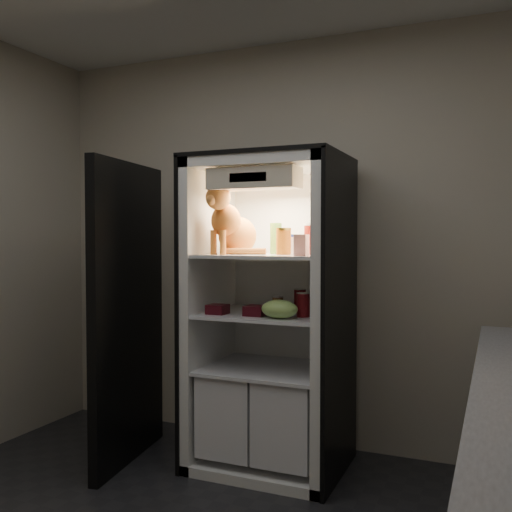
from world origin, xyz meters
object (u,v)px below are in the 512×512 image
at_px(tabby_cat, 232,227).
at_px(soda_can_c, 303,305).
at_px(berry_box_right, 256,311).
at_px(soda_can_a, 300,300).
at_px(pepper_jar, 313,239).
at_px(soda_can_b, 306,305).
at_px(condiment_jar, 278,303).
at_px(refrigerator, 272,335).
at_px(salsa_jar, 284,241).
at_px(berry_box_left, 218,309).
at_px(cream_carton, 301,245).
at_px(parmesan_shaker, 276,238).
at_px(mayo_tub, 287,244).
at_px(grape_bag, 280,309).

bearing_deg(tabby_cat, soda_can_c, 10.43).
bearing_deg(berry_box_right, soda_can_a, 60.77).
bearing_deg(soda_can_a, pepper_jar, -31.71).
height_order(soda_can_b, condiment_jar, soda_can_b).
height_order(refrigerator, soda_can_c, refrigerator).
height_order(salsa_jar, berry_box_left, salsa_jar).
xyz_separation_m(tabby_cat, cream_carton, (0.48, -0.12, -0.11)).
distance_m(condiment_jar, berry_box_right, 0.24).
bearing_deg(berry_box_left, parmesan_shaker, 42.70).
xyz_separation_m(mayo_tub, berry_box_right, (-0.10, -0.25, -0.38)).
height_order(cream_carton, grape_bag, cream_carton).
distance_m(tabby_cat, soda_can_a, 0.61).
height_order(refrigerator, cream_carton, refrigerator).
xyz_separation_m(tabby_cat, soda_can_c, (0.46, -0.02, -0.45)).
distance_m(salsa_jar, pepper_jar, 0.19).
height_order(refrigerator, condiment_jar, refrigerator).
bearing_deg(condiment_jar, salsa_jar, -56.05).
bearing_deg(tabby_cat, cream_carton, -0.88).
relative_size(soda_can_c, condiment_jar, 1.46).
distance_m(soda_can_a, condiment_jar, 0.14).
relative_size(soda_can_a, grape_bag, 0.65).
height_order(refrigerator, tabby_cat, refrigerator).
height_order(parmesan_shaker, pepper_jar, parmesan_shaker).
bearing_deg(refrigerator, pepper_jar, 4.90).
relative_size(parmesan_shaker, salsa_jar, 1.20).
relative_size(mayo_tub, cream_carton, 1.01).
bearing_deg(tabby_cat, condiment_jar, 48.22).
xyz_separation_m(grape_bag, berry_box_left, (-0.40, 0.03, -0.02)).
xyz_separation_m(pepper_jar, grape_bag, (-0.10, -0.29, -0.39)).
height_order(mayo_tub, berry_box_left, mayo_tub).
distance_m(mayo_tub, berry_box_left, 0.58).
bearing_deg(soda_can_c, berry_box_left, -171.72).
bearing_deg(parmesan_shaker, condiment_jar, 44.69).
relative_size(parmesan_shaker, berry_box_right, 1.62).
distance_m(soda_can_b, berry_box_right, 0.29).
bearing_deg(grape_bag, parmesan_shaker, 115.02).
bearing_deg(salsa_jar, cream_carton, -44.61).
relative_size(pepper_jar, soda_can_b, 1.63).
bearing_deg(tabby_cat, soda_can_b, 21.85).
bearing_deg(refrigerator, tabby_cat, -145.29).
xyz_separation_m(salsa_jar, soda_can_b, (0.13, 0.03, -0.37)).
relative_size(parmesan_shaker, cream_carton, 1.59).
distance_m(refrigerator, cream_carton, 0.67).
distance_m(tabby_cat, cream_carton, 0.51).
relative_size(pepper_jar, cream_carton, 1.57).
relative_size(parmesan_shaker, pepper_jar, 1.01).
distance_m(refrigerator, grape_bag, 0.37).
distance_m(salsa_jar, berry_box_right, 0.44).
height_order(berry_box_left, berry_box_right, berry_box_right).
xyz_separation_m(tabby_cat, pepper_jar, (0.46, 0.16, -0.07)).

